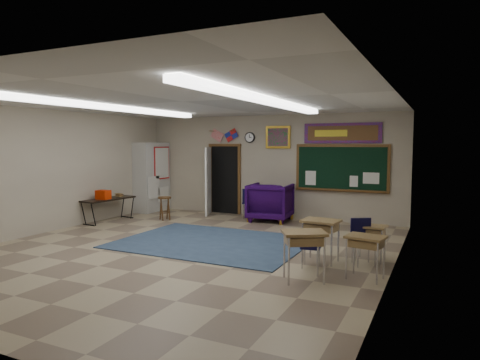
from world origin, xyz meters
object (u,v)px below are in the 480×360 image
at_px(folding_table, 109,209).
at_px(wooden_stool, 165,208).
at_px(student_desk_front_right, 370,241).
at_px(student_desk_front_left, 321,238).
at_px(wingback_armchair, 270,202).

height_order(folding_table, wooden_stool, folding_table).
distance_m(folding_table, wooden_stool, 1.54).
bearing_deg(folding_table, student_desk_front_right, -2.55).
bearing_deg(folding_table, student_desk_front_left, -7.65).
xyz_separation_m(wingback_armchair, student_desk_front_right, (3.19, -3.06, -0.16)).
bearing_deg(student_desk_front_left, student_desk_front_right, 35.57).
relative_size(student_desk_front_left, folding_table, 0.48).
relative_size(student_desk_front_right, wooden_stool, 1.01).
relative_size(student_desk_front_left, student_desk_front_right, 1.18).
xyz_separation_m(wingback_armchair, folding_table, (-4.01, -2.07, -0.17)).
bearing_deg(wingback_armchair, student_desk_front_right, 130.53).
height_order(student_desk_front_right, wooden_stool, student_desk_front_right).
distance_m(wingback_armchair, wooden_stool, 3.00).
xyz_separation_m(folding_table, wooden_stool, (1.26, 0.89, -0.02)).
distance_m(student_desk_front_left, wooden_stool, 5.65).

